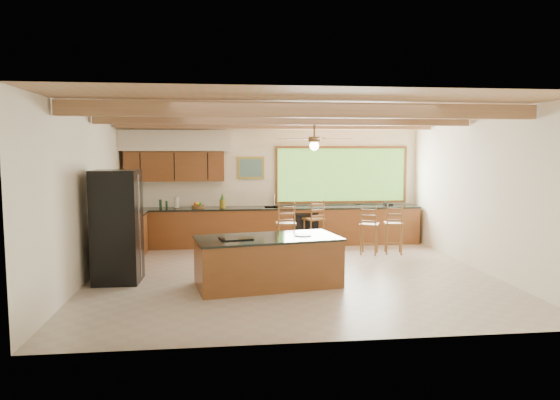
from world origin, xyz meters
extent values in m
plane|color=#BCB09C|center=(0.00, 0.00, 0.00)|extent=(7.20, 7.20, 0.00)
cube|color=white|center=(0.00, 3.25, 1.50)|extent=(7.20, 0.04, 3.00)
cube|color=white|center=(0.00, -3.25, 1.50)|extent=(7.20, 0.04, 3.00)
cube|color=white|center=(-3.60, 0.00, 1.50)|extent=(0.04, 6.50, 3.00)
cube|color=white|center=(3.60, 0.00, 1.50)|extent=(0.04, 6.50, 3.00)
cube|color=#AA7155|center=(0.00, 0.00, 3.00)|extent=(7.20, 6.50, 0.04)
cube|color=#A27A51|center=(0.00, -1.60, 2.86)|extent=(7.10, 0.15, 0.22)
cube|color=#A27A51|center=(0.00, 0.50, 2.86)|extent=(7.10, 0.15, 0.22)
cube|color=#A27A51|center=(0.00, 2.30, 2.86)|extent=(7.10, 0.15, 0.22)
cube|color=brown|center=(-2.35, 3.06, 1.90)|extent=(2.30, 0.35, 0.70)
cube|color=silver|center=(-2.35, 2.99, 2.50)|extent=(2.60, 0.50, 0.48)
cylinder|color=#FFEABF|center=(-3.05, 2.99, 2.27)|extent=(0.10, 0.10, 0.01)
cylinder|color=#FFEABF|center=(-1.65, 2.99, 2.27)|extent=(0.10, 0.10, 0.01)
cube|color=#73AF3E|center=(1.70, 3.22, 1.67)|extent=(3.20, 0.04, 1.30)
cube|color=#A28A31|center=(-0.55, 3.22, 1.85)|extent=(0.64, 0.03, 0.54)
cube|color=#3C6C59|center=(-0.55, 3.20, 1.85)|extent=(0.54, 0.01, 0.44)
cube|color=brown|center=(0.00, 2.91, 0.44)|extent=(7.00, 0.65, 0.88)
cube|color=black|center=(0.00, 2.91, 0.90)|extent=(7.04, 0.69, 0.04)
cube|color=brown|center=(-3.26, 1.35, 0.44)|extent=(0.65, 2.35, 0.88)
cube|color=black|center=(-3.26, 1.35, 0.90)|extent=(0.69, 2.39, 0.04)
cube|color=black|center=(0.70, 2.58, 0.42)|extent=(0.60, 0.02, 0.78)
cube|color=silver|center=(0.00, 2.91, 0.91)|extent=(0.50, 0.38, 0.03)
cylinder|color=silver|center=(0.00, 3.11, 1.07)|extent=(0.03, 0.03, 0.30)
cylinder|color=silver|center=(0.00, 3.01, 1.20)|extent=(0.03, 0.20, 0.03)
cylinder|color=silver|center=(-2.32, 2.95, 1.05)|extent=(0.11, 0.11, 0.27)
cylinder|color=#173A1D|center=(-2.69, 2.96, 1.02)|extent=(0.06, 0.06, 0.21)
cylinder|color=#173A1D|center=(-2.55, 2.91, 1.01)|extent=(0.05, 0.05, 0.18)
cube|color=black|center=(2.80, 2.89, 0.96)|extent=(0.20, 0.16, 0.09)
cube|color=brown|center=(-0.50, -0.68, 0.40)|extent=(2.49, 1.47, 0.79)
cube|color=black|center=(-0.50, -0.68, 0.81)|extent=(2.53, 1.51, 0.04)
cube|color=black|center=(-1.04, -0.78, 0.84)|extent=(0.59, 0.50, 0.02)
cylinder|color=silver|center=(0.11, -0.60, 0.84)|extent=(0.29, 0.29, 0.01)
cube|color=black|center=(-3.05, -0.16, 0.97)|extent=(0.78, 0.76, 1.94)
cube|color=silver|center=(-2.67, -0.16, 0.97)|extent=(0.02, 0.05, 1.78)
cube|color=brown|center=(0.10, 1.60, 0.71)|extent=(0.45, 0.45, 0.04)
cylinder|color=brown|center=(-0.07, 1.43, 0.35)|extent=(0.04, 0.04, 0.69)
cylinder|color=brown|center=(0.27, 1.43, 0.35)|extent=(0.04, 0.04, 0.69)
cylinder|color=brown|center=(-0.07, 1.77, 0.35)|extent=(0.04, 0.04, 0.69)
cylinder|color=brown|center=(0.27, 1.77, 0.35)|extent=(0.04, 0.04, 0.69)
cube|color=brown|center=(0.86, 2.45, 0.69)|extent=(0.52, 0.52, 0.04)
cylinder|color=brown|center=(0.70, 2.29, 0.33)|extent=(0.04, 0.04, 0.67)
cylinder|color=brown|center=(1.02, 2.29, 0.33)|extent=(0.04, 0.04, 0.67)
cylinder|color=brown|center=(0.70, 2.61, 0.33)|extent=(0.04, 0.04, 0.67)
cylinder|color=brown|center=(1.02, 2.61, 0.33)|extent=(0.04, 0.04, 0.67)
cube|color=brown|center=(1.94, 1.60, 0.66)|extent=(0.52, 0.52, 0.04)
cylinder|color=brown|center=(1.79, 1.44, 0.32)|extent=(0.04, 0.04, 0.64)
cylinder|color=brown|center=(2.10, 1.44, 0.32)|extent=(0.04, 0.04, 0.64)
cylinder|color=brown|center=(1.79, 1.76, 0.32)|extent=(0.04, 0.04, 0.64)
cylinder|color=brown|center=(2.10, 1.76, 0.32)|extent=(0.04, 0.04, 0.64)
cube|color=brown|center=(2.49, 1.60, 0.67)|extent=(0.49, 0.49, 0.04)
cylinder|color=brown|center=(2.33, 1.44, 0.33)|extent=(0.04, 0.04, 0.65)
cylinder|color=brown|center=(2.65, 1.44, 0.33)|extent=(0.04, 0.04, 0.65)
cylinder|color=brown|center=(2.33, 1.76, 0.33)|extent=(0.04, 0.04, 0.65)
cylinder|color=brown|center=(2.65, 1.76, 0.33)|extent=(0.04, 0.04, 0.65)
camera|label=1|loc=(-1.24, -8.89, 2.27)|focal=32.00mm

